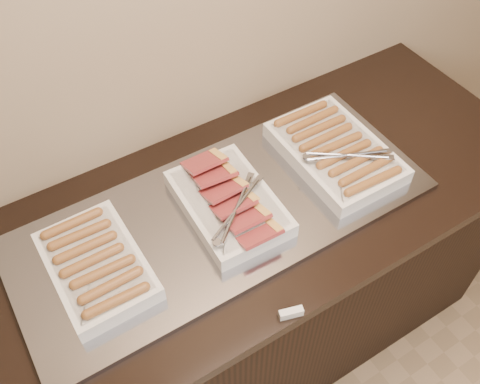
# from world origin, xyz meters

# --- Properties ---
(counter) EXTENTS (2.06, 0.76, 0.90)m
(counter) POSITION_xyz_m (0.00, 2.13, 0.45)
(counter) COLOR black
(counter) RESTS_ON ground
(warming_tray) EXTENTS (1.20, 0.50, 0.02)m
(warming_tray) POSITION_xyz_m (0.00, 2.13, 0.91)
(warming_tray) COLOR #91939E
(warming_tray) RESTS_ON counter
(dish_left) EXTENTS (0.23, 0.34, 0.07)m
(dish_left) POSITION_xyz_m (-0.38, 2.13, 0.95)
(dish_left) COLOR silver
(dish_left) RESTS_ON warming_tray
(dish_center) EXTENTS (0.26, 0.38, 0.09)m
(dish_center) POSITION_xyz_m (0.02, 2.13, 0.95)
(dish_center) COLOR silver
(dish_center) RESTS_ON warming_tray
(dish_right) EXTENTS (0.28, 0.40, 0.08)m
(dish_right) POSITION_xyz_m (0.40, 2.13, 0.95)
(dish_right) COLOR silver
(dish_right) RESTS_ON warming_tray
(label_holder) EXTENTS (0.06, 0.04, 0.02)m
(label_holder) POSITION_xyz_m (-0.02, 1.77, 0.91)
(label_holder) COLOR silver
(label_holder) RESTS_ON counter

